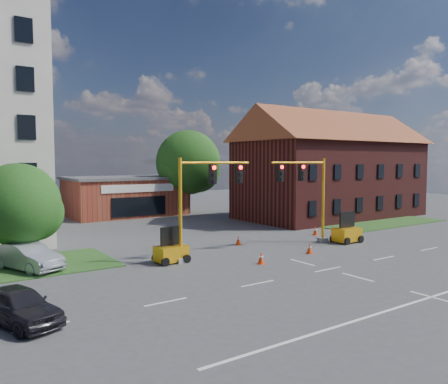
# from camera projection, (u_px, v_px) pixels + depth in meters

# --- Properties ---
(ground) EXTENTS (120.00, 120.00, 0.00)m
(ground) POSITION_uv_depth(u_px,v_px,m) (328.00, 269.00, 24.20)
(ground) COLOR #424244
(ground) RESTS_ON ground
(grass_verge_ne) EXTENTS (14.00, 4.00, 0.08)m
(grass_verge_ne) POSITION_uv_depth(u_px,v_px,m) (387.00, 224.00, 41.73)
(grass_verge_ne) COLOR #244E1D
(grass_verge_ne) RESTS_ON ground
(lane_markings) EXTENTS (60.00, 36.00, 0.01)m
(lane_markings) POSITION_uv_depth(u_px,v_px,m) (374.00, 281.00, 21.72)
(lane_markings) COLOR silver
(lane_markings) RESTS_ON ground
(brick_shop) EXTENTS (12.40, 8.40, 4.30)m
(brick_shop) POSITION_uv_depth(u_px,v_px,m) (125.00, 196.00, 48.75)
(brick_shop) COLOR maroon
(brick_shop) RESTS_ON ground
(townhouse_row) EXTENTS (21.00, 11.00, 11.50)m
(townhouse_row) POSITION_uv_depth(u_px,v_px,m) (332.00, 162.00, 47.09)
(townhouse_row) COLOR #501A18
(townhouse_row) RESTS_ON ground
(tree_large) EXTENTS (7.71, 7.34, 9.55)m
(tree_large) POSITION_uv_depth(u_px,v_px,m) (191.00, 165.00, 49.98)
(tree_large) COLOR #351E13
(tree_large) RESTS_ON ground
(tree_nw_front) EXTENTS (4.93, 4.70, 5.89)m
(tree_nw_front) POSITION_uv_depth(u_px,v_px,m) (22.00, 207.00, 24.93)
(tree_nw_front) COLOR #351E13
(tree_nw_front) RESTS_ON ground
(signal_mast_west) EXTENTS (5.30, 0.60, 6.20)m
(signal_mast_west) POSITION_uv_depth(u_px,v_px,m) (204.00, 195.00, 26.41)
(signal_mast_west) COLOR gray
(signal_mast_west) RESTS_ON ground
(signal_mast_east) EXTENTS (5.30, 0.60, 6.20)m
(signal_mast_east) POSITION_uv_depth(u_px,v_px,m) (307.00, 190.00, 31.31)
(signal_mast_east) COLOR gray
(signal_mast_east) RESTS_ON ground
(trailer_west) EXTENTS (1.90, 1.35, 2.05)m
(trailer_west) POSITION_uv_depth(u_px,v_px,m) (171.00, 252.00, 25.79)
(trailer_west) COLOR #F2A714
(trailer_west) RESTS_ON ground
(trailer_east) EXTENTS (1.96, 1.33, 2.19)m
(trailer_east) POSITION_uv_depth(u_px,v_px,m) (347.00, 233.00, 32.23)
(trailer_east) COLOR #F2A714
(trailer_east) RESTS_ON ground
(cone_a) EXTENTS (0.40, 0.40, 0.70)m
(cone_a) POSITION_uv_depth(u_px,v_px,m) (261.00, 258.00, 25.44)
(cone_a) COLOR #F8400D
(cone_a) RESTS_ON ground
(cone_b) EXTENTS (0.40, 0.40, 0.70)m
(cone_b) POSITION_uv_depth(u_px,v_px,m) (238.00, 240.00, 31.24)
(cone_b) COLOR #F8400D
(cone_b) RESTS_ON ground
(cone_c) EXTENTS (0.40, 0.40, 0.70)m
(cone_c) POSITION_uv_depth(u_px,v_px,m) (310.00, 248.00, 28.31)
(cone_c) COLOR #F8400D
(cone_c) RESTS_ON ground
(cone_d) EXTENTS (0.40, 0.40, 0.70)m
(cone_d) POSITION_uv_depth(u_px,v_px,m) (315.00, 231.00, 35.47)
(cone_d) COLOR #F8400D
(cone_d) RESTS_ON ground
(pickup_white) EXTENTS (5.42, 3.92, 1.37)m
(pickup_white) POSITION_uv_depth(u_px,v_px,m) (294.00, 214.00, 44.38)
(pickup_white) COLOR white
(pickup_white) RESTS_ON ground
(sedan_dark) EXTENTS (2.93, 4.40, 1.39)m
(sedan_dark) POSITION_uv_depth(u_px,v_px,m) (19.00, 305.00, 16.01)
(sedan_dark) COLOR black
(sedan_dark) RESTS_ON ground
(sedan_silver_front) EXTENTS (3.28, 4.83, 1.51)m
(sedan_silver_front) POSITION_uv_depth(u_px,v_px,m) (28.00, 257.00, 23.97)
(sedan_silver_front) COLOR #9EA1A5
(sedan_silver_front) RESTS_ON ground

